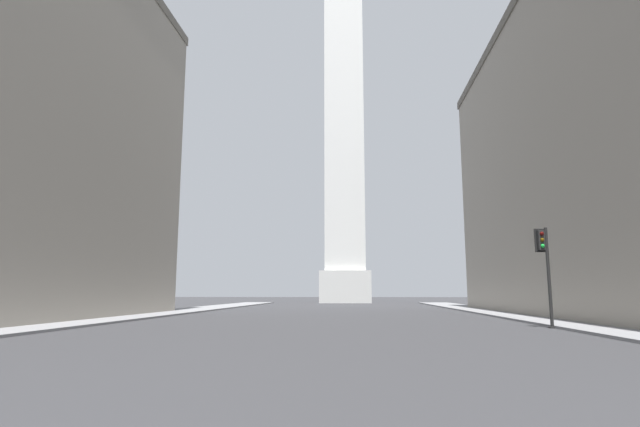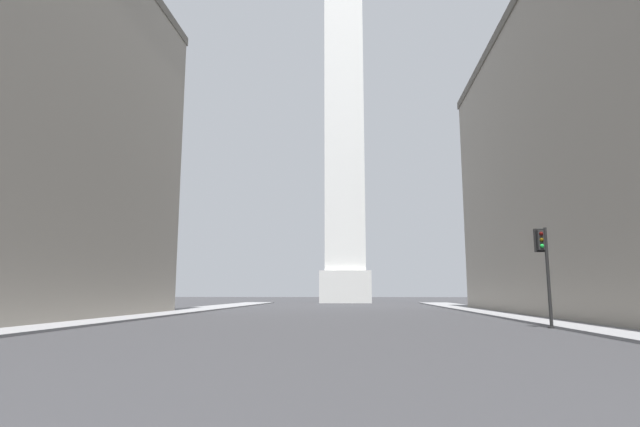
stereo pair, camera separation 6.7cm
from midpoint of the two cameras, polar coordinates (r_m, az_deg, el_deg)
The scene contains 4 objects.
sidewalk_left at distance 38.97m, azimuth -23.14°, elevation -11.02°, with size 5.00×111.56×0.15m, color slate.
sidewalk_right at distance 37.08m, azimuth 25.53°, elevation -11.01°, with size 5.00×111.56×0.15m, color slate.
obelisk at distance 99.57m, azimuth 2.86°, elevation 9.99°, with size 9.32×9.32×71.45m.
traffic_light_mid_right at distance 30.50m, azimuth 24.34°, elevation -4.99°, with size 0.79×0.51×5.53m.
Camera 2 is at (2.37, -1.18, 1.95)m, focal length 28.00 mm.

